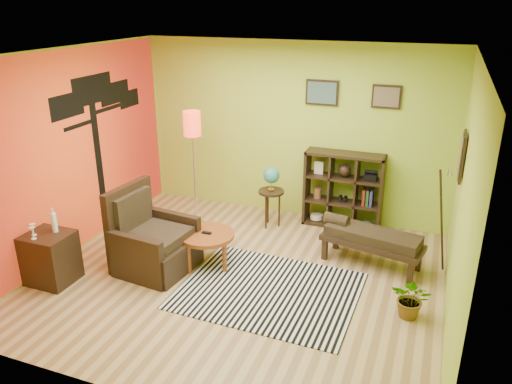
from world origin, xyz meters
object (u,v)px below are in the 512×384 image
at_px(side_cabinet, 51,257).
at_px(cube_shelf, 344,190).
at_px(coffee_table, 207,238).
at_px(potted_plant, 411,302).
at_px(armchair, 152,244).
at_px(floor_lamp, 193,134).
at_px(globe_table, 271,182).
at_px(bench, 370,238).

relative_size(side_cabinet, cube_shelf, 0.81).
relative_size(coffee_table, potted_plant, 1.55).
distance_m(armchair, floor_lamp, 1.83).
bearing_deg(armchair, potted_plant, 0.90).
bearing_deg(globe_table, armchair, -120.56).
height_order(armchair, potted_plant, armchair).
bearing_deg(globe_table, cube_shelf, 20.59).
bearing_deg(floor_lamp, cube_shelf, 18.99).
bearing_deg(bench, cube_shelf, 117.86).
relative_size(coffee_table, bench, 0.53).
bearing_deg(potted_plant, side_cabinet, -169.44).
bearing_deg(armchair, bench, 22.20).
xyz_separation_m(armchair, bench, (2.69, 1.10, 0.06)).
relative_size(armchair, potted_plant, 2.34).
relative_size(coffee_table, floor_lamp, 0.41).
xyz_separation_m(globe_table, bench, (1.63, -0.69, -0.34)).
xyz_separation_m(floor_lamp, potted_plant, (3.41, -1.38, -1.29)).
distance_m(coffee_table, cube_shelf, 2.36).
bearing_deg(coffee_table, cube_shelf, 51.59).
height_order(floor_lamp, potted_plant, floor_lamp).
relative_size(side_cabinet, floor_lamp, 0.53).
distance_m(floor_lamp, potted_plant, 3.89).
bearing_deg(potted_plant, armchair, -179.10).
bearing_deg(side_cabinet, armchair, 36.97).
distance_m(floor_lamp, cube_shelf, 2.48).
height_order(coffee_table, armchair, armchair).
distance_m(globe_table, bench, 1.80).
distance_m(coffee_table, side_cabinet, 1.98).
distance_m(coffee_table, armchair, 0.73).
bearing_deg(side_cabinet, potted_plant, 10.56).
height_order(globe_table, bench, globe_table).
distance_m(cube_shelf, bench, 1.25).
distance_m(coffee_table, bench, 2.17).
bearing_deg(coffee_table, globe_table, 74.28).
bearing_deg(floor_lamp, bench, -6.90).
bearing_deg(cube_shelf, coffee_table, -128.41).
relative_size(side_cabinet, potted_plant, 2.04).
bearing_deg(floor_lamp, potted_plant, -22.03).
bearing_deg(floor_lamp, globe_table, 17.46).
height_order(globe_table, potted_plant, globe_table).
height_order(side_cabinet, bench, side_cabinet).
xyz_separation_m(armchair, cube_shelf, (2.11, 2.18, 0.26)).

